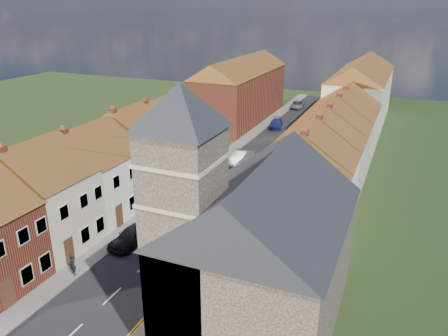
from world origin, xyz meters
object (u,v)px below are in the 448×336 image
Objects in this scene: church at (252,238)px; lamppost at (186,158)px; car_far at (276,124)px; car_near at (132,236)px; car_mid at (240,157)px; car_distant at (297,105)px; pedestrian_left at (72,265)px; pedestrian_right at (191,264)px.

church reaches higher than lamppost.
car_near is at bearing -102.28° from car_far.
car_mid is 0.98× the size of car_distant.
car_near reaches higher than car_distant.
car_mid is 27.05m from pedestrian_left.
car_near is at bearing 157.44° from church.
pedestrian_right reaches higher than car_distant.
pedestrian_left is (-0.19, -17.13, -2.61)m from lamppost.
car_far is at bearing 105.62° from pedestrian_left.
lamppost reaches higher than car_far.
lamppost is 12.08m from car_near.
church is at bearing -58.85° from car_mid.
car_near is 6.59m from pedestrian_right.
car_far is at bearing 101.00° from car_mid.
pedestrian_left is at bearing -86.47° from car_mid.
car_near is at bearing -84.11° from car_mid.
lamppost is 1.27× the size of car_distant.
car_near reaches higher than car_far.
pedestrian_left reaches higher than car_near.
car_mid is at bearing 94.20° from car_near.
car_distant is at bearing 97.06° from car_near.
church is at bearing -86.92° from car_far.
car_far is 2.84× the size of pedestrian_left.
car_far is (-11.52, 43.92, -5.21)m from church.
church reaches higher than car_distant.
car_near is 2.83× the size of pedestrian_left.
pedestrian_left is (-1.40, -5.43, 0.15)m from car_near.
pedestrian_left is at bearing -97.27° from car_near.
car_near is at bearing -28.61° from pedestrian_right.
car_near is 0.97× the size of car_distant.
pedestrian_right is at bearing -89.99° from car_distant.
car_far is 44.42m from pedestrian_left.
lamppost reaches higher than car_mid.
lamppost is 10.44m from car_mid.
church is 3.23× the size of car_distant.
pedestrian_left is at bearing 12.78° from pedestrian_right.
car_far reaches higher than car_distant.
car_distant is (-0.37, 14.93, -0.01)m from car_far.
car_distant is at bearing 106.57° from pedestrian_left.
church reaches higher than car_mid.
car_distant is (-1.02, 32.38, -0.10)m from car_mid.
car_near is 21.53m from car_mid.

